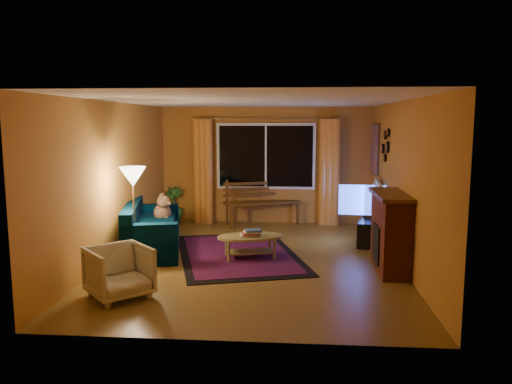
# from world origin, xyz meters

# --- Properties ---
(floor) EXTENTS (4.50, 6.00, 0.02)m
(floor) POSITION_xyz_m (0.00, 0.00, -0.01)
(floor) COLOR brown
(floor) RESTS_ON ground
(ceiling) EXTENTS (4.50, 6.00, 0.02)m
(ceiling) POSITION_xyz_m (0.00, 0.00, 2.51)
(ceiling) COLOR white
(ceiling) RESTS_ON ground
(wall_back) EXTENTS (4.50, 0.02, 2.50)m
(wall_back) POSITION_xyz_m (0.00, 3.01, 1.25)
(wall_back) COLOR #BC792C
(wall_back) RESTS_ON ground
(wall_left) EXTENTS (0.02, 6.00, 2.50)m
(wall_left) POSITION_xyz_m (-2.26, 0.00, 1.25)
(wall_left) COLOR #BC792C
(wall_left) RESTS_ON ground
(wall_right) EXTENTS (0.02, 6.00, 2.50)m
(wall_right) POSITION_xyz_m (2.26, 0.00, 1.25)
(wall_right) COLOR #BC792C
(wall_right) RESTS_ON ground
(window) EXTENTS (2.00, 0.02, 1.30)m
(window) POSITION_xyz_m (0.00, 2.94, 1.45)
(window) COLOR black
(window) RESTS_ON wall_back
(curtain_rod) EXTENTS (3.20, 0.03, 0.03)m
(curtain_rod) POSITION_xyz_m (0.00, 2.90, 2.25)
(curtain_rod) COLOR #BF8C3F
(curtain_rod) RESTS_ON wall_back
(curtain_left) EXTENTS (0.36, 0.36, 2.24)m
(curtain_left) POSITION_xyz_m (-1.35, 2.88, 1.12)
(curtain_left) COLOR orange
(curtain_left) RESTS_ON ground
(curtain_right) EXTENTS (0.36, 0.36, 2.24)m
(curtain_right) POSITION_xyz_m (1.35, 2.88, 1.12)
(curtain_right) COLOR orange
(curtain_right) RESTS_ON ground
(bench) EXTENTS (1.69, 1.03, 0.49)m
(bench) POSITION_xyz_m (-0.05, 2.72, 0.24)
(bench) COLOR #49290A
(bench) RESTS_ON ground
(potted_plant) EXTENTS (0.51, 0.51, 0.79)m
(potted_plant) POSITION_xyz_m (-2.00, 2.75, 0.40)
(potted_plant) COLOR #235B1E
(potted_plant) RESTS_ON ground
(sofa) EXTENTS (1.29, 2.16, 0.82)m
(sofa) POSITION_xyz_m (-1.77, 0.42, 0.41)
(sofa) COLOR black
(sofa) RESTS_ON ground
(dog) EXTENTS (0.47, 0.55, 0.51)m
(dog) POSITION_xyz_m (-1.72, 0.87, 0.66)
(dog) COLOR #865E43
(dog) RESTS_ON sofa
(armchair) EXTENTS (0.95, 0.95, 0.72)m
(armchair) POSITION_xyz_m (-1.54, -1.85, 0.36)
(armchair) COLOR beige
(armchair) RESTS_ON ground
(floor_lamp) EXTENTS (0.31, 0.31, 1.51)m
(floor_lamp) POSITION_xyz_m (-1.82, -0.37, 0.75)
(floor_lamp) COLOR #BF8C3F
(floor_lamp) RESTS_ON ground
(rug) EXTENTS (2.60, 3.35, 0.02)m
(rug) POSITION_xyz_m (-0.30, 0.31, 0.01)
(rug) COLOR #620422
(rug) RESTS_ON ground
(coffee_table) EXTENTS (1.27, 1.27, 0.38)m
(coffee_table) POSITION_xyz_m (-0.08, 0.04, 0.19)
(coffee_table) COLOR olive
(coffee_table) RESTS_ON ground
(tv_console) EXTENTS (0.59, 1.12, 0.44)m
(tv_console) POSITION_xyz_m (2.00, 1.27, 0.22)
(tv_console) COLOR black
(tv_console) RESTS_ON ground
(television) EXTENTS (0.27, 1.20, 0.69)m
(television) POSITION_xyz_m (2.00, 1.27, 0.79)
(television) COLOR black
(television) RESTS_ON tv_console
(fireplace) EXTENTS (0.40, 1.20, 1.10)m
(fireplace) POSITION_xyz_m (2.05, -0.40, 0.55)
(fireplace) COLOR maroon
(fireplace) RESTS_ON ground
(mirror_cluster) EXTENTS (0.06, 0.60, 0.56)m
(mirror_cluster) POSITION_xyz_m (2.21, 1.30, 1.80)
(mirror_cluster) COLOR black
(mirror_cluster) RESTS_ON wall_right
(painting) EXTENTS (0.04, 0.76, 0.96)m
(painting) POSITION_xyz_m (2.22, 2.45, 1.65)
(painting) COLOR #E45C0E
(painting) RESTS_ON wall_right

